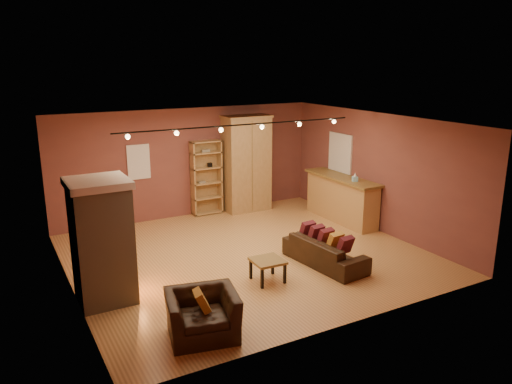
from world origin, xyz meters
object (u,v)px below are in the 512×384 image
fireplace (102,241)px  bar_counter (341,198)px  loveseat (325,247)px  bookcase (206,177)px  coffee_table (268,263)px  armoire (246,163)px  armchair (202,307)px

fireplace → bar_counter: (6.24, 1.53, -0.48)m
bar_counter → loveseat: bearing=-134.4°
bookcase → coffee_table: bookcase is taller
armoire → coffee_table: size_ratio=4.42×
armoire → bar_counter: armoire is taller
armchair → armoire: bearing=68.9°
fireplace → armchair: 2.19m
loveseat → armchair: armchair is taller
armoire → armchair: armoire is taller
bookcase → loveseat: bearing=-80.8°
armchair → coffee_table: 2.14m
armchair → coffee_table: size_ratio=1.99×
armchair → fireplace: bearing=130.5°
bookcase → loveseat: (0.70, -4.33, -0.62)m
bar_counter → armchair: bar_counter is taller
coffee_table → loveseat: bearing=4.7°
fireplace → armoire: armoire is taller
fireplace → loveseat: 4.26m
bookcase → bar_counter: 3.57m
loveseat → coffee_table: loveseat is taller
bookcase → armoire: armoire is taller
loveseat → armoire: bearing=-11.6°
armoire → coffee_table: armoire is taller
fireplace → loveseat: fireplace is taller
fireplace → armchair: (0.99, -1.86, -0.61)m
bookcase → loveseat: bookcase is taller
coffee_table → armchair: bearing=-147.1°
armchair → coffee_table: bearing=45.5°
armoire → loveseat: size_ratio=1.35×
bookcase → armoire: 1.16m
coffee_table → bookcase: bearing=81.2°
fireplace → loveseat: (4.17, -0.58, -0.68)m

